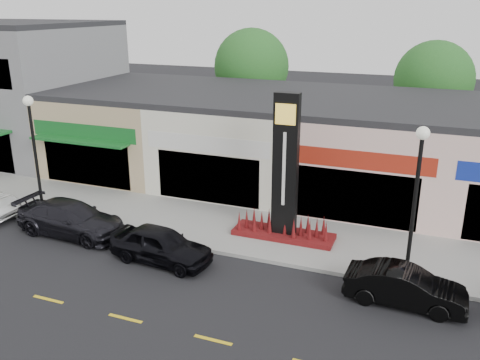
# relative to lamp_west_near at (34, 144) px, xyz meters

# --- Properties ---
(ground) EXTENTS (120.00, 120.00, 0.00)m
(ground) POSITION_rel_lamp_west_near_xyz_m (8.00, -2.50, -3.48)
(ground) COLOR black
(ground) RESTS_ON ground
(sidewalk) EXTENTS (52.00, 4.30, 0.15)m
(sidewalk) POSITION_rel_lamp_west_near_xyz_m (8.00, 1.85, -3.40)
(sidewalk) COLOR gray
(sidewalk) RESTS_ON ground
(curb) EXTENTS (52.00, 0.20, 0.15)m
(curb) POSITION_rel_lamp_west_near_xyz_m (8.00, -0.40, -3.40)
(curb) COLOR gray
(curb) RESTS_ON ground
(building_grey_2story) EXTENTS (12.00, 10.95, 8.30)m
(building_grey_2story) POSITION_rel_lamp_west_near_xyz_m (-10.00, 8.98, 0.67)
(building_grey_2story) COLOR slate
(building_grey_2story) RESTS_ON ground
(shop_beige) EXTENTS (7.00, 10.85, 4.80)m
(shop_beige) POSITION_rel_lamp_west_near_xyz_m (-0.50, 8.96, -1.08)
(shop_beige) COLOR tan
(shop_beige) RESTS_ON ground
(shop_cream) EXTENTS (7.00, 10.01, 4.80)m
(shop_cream) POSITION_rel_lamp_west_near_xyz_m (6.50, 8.97, -1.08)
(shop_cream) COLOR silver
(shop_cream) RESTS_ON ground
(shop_pink_w) EXTENTS (7.00, 10.01, 4.80)m
(shop_pink_w) POSITION_rel_lamp_west_near_xyz_m (13.50, 8.97, -1.08)
(shop_pink_w) COLOR beige
(shop_pink_w) RESTS_ON ground
(tree_rear_west) EXTENTS (5.20, 5.20, 7.83)m
(tree_rear_west) POSITION_rel_lamp_west_near_xyz_m (4.00, 17.00, 1.74)
(tree_rear_west) COLOR #382619
(tree_rear_west) RESTS_ON ground
(tree_rear_mid) EXTENTS (4.80, 4.80, 7.29)m
(tree_rear_mid) POSITION_rel_lamp_west_near_xyz_m (16.00, 17.00, 1.41)
(tree_rear_mid) COLOR #382619
(tree_rear_mid) RESTS_ON ground
(lamp_west_near) EXTENTS (0.44, 0.44, 5.47)m
(lamp_west_near) POSITION_rel_lamp_west_near_xyz_m (0.00, 0.00, 0.00)
(lamp_west_near) COLOR black
(lamp_west_near) RESTS_ON sidewalk
(lamp_east_near) EXTENTS (0.44, 0.44, 5.47)m
(lamp_east_near) POSITION_rel_lamp_west_near_xyz_m (16.00, 0.00, 0.00)
(lamp_east_near) COLOR black
(lamp_east_near) RESTS_ON sidewalk
(pylon_sign) EXTENTS (4.20, 1.30, 6.00)m
(pylon_sign) POSITION_rel_lamp_west_near_xyz_m (11.00, 1.70, -1.20)
(pylon_sign) COLOR #530E10
(pylon_sign) RESTS_ON sidewalk
(car_dark_sedan) EXTENTS (2.17, 4.96, 1.42)m
(car_dark_sedan) POSITION_rel_lamp_west_near_xyz_m (2.43, -1.01, -2.77)
(car_dark_sedan) COLOR black
(car_dark_sedan) RESTS_ON ground
(car_black_sedan) EXTENTS (1.98, 4.17, 1.38)m
(car_black_sedan) POSITION_rel_lamp_west_near_xyz_m (7.20, -1.79, -2.79)
(car_black_sedan) COLOR black
(car_black_sedan) RESTS_ON ground
(car_black_conv) EXTENTS (1.49, 3.90, 1.27)m
(car_black_conv) POSITION_rel_lamp_west_near_xyz_m (16.05, -1.50, -2.84)
(car_black_conv) COLOR black
(car_black_conv) RESTS_ON ground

